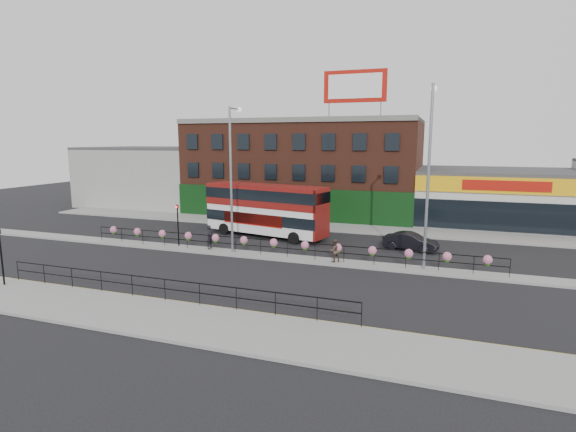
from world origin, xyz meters
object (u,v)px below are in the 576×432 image
(double_decker_bus, at_px, (266,205))
(lamp_column_west, at_px, (232,167))
(lamp_column_east, at_px, (429,161))
(pedestrian_a, at_px, (210,237))
(pedestrian_b, at_px, (334,251))
(car, at_px, (410,241))

(double_decker_bus, distance_m, lamp_column_west, 7.09)
(lamp_column_west, relative_size, lamp_column_east, 0.91)
(pedestrian_a, relative_size, lamp_column_east, 0.16)
(lamp_column_east, bearing_deg, pedestrian_b, -174.26)
(car, height_order, lamp_column_east, lamp_column_east)
(double_decker_bus, bearing_deg, lamp_column_east, -24.26)
(car, height_order, pedestrian_b, pedestrian_b)
(pedestrian_b, xyz_separation_m, lamp_column_west, (-7.60, 0.43, 5.36))
(lamp_column_east, bearing_deg, double_decker_bus, 155.74)
(double_decker_bus, xyz_separation_m, car, (12.06, -0.89, -2.07))
(car, distance_m, lamp_column_west, 14.32)
(double_decker_bus, height_order, pedestrian_a, double_decker_bus)
(double_decker_bus, distance_m, lamp_column_east, 15.16)
(pedestrian_b, relative_size, lamp_column_east, 0.14)
(car, bearing_deg, lamp_column_west, 124.99)
(car, distance_m, pedestrian_a, 15.03)
(pedestrian_b, distance_m, lamp_column_east, 8.29)
(double_decker_bus, height_order, lamp_column_west, lamp_column_west)
(double_decker_bus, distance_m, pedestrian_a, 6.60)
(pedestrian_a, distance_m, lamp_column_east, 16.44)
(pedestrian_b, relative_size, lamp_column_west, 0.15)
(double_decker_bus, xyz_separation_m, pedestrian_a, (-2.07, -6.03, -1.69))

